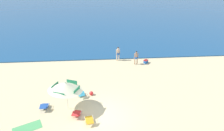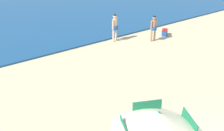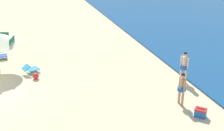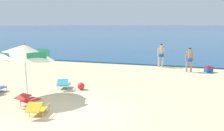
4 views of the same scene
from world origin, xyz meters
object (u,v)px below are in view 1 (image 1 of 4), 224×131
lounge_chair_facing_sea (81,94)px  person_standing_beside (136,57)px  lounge_chair_beside_umbrella (89,120)px  beach_towel (27,128)px  lounge_chair_spare_folded (77,113)px  person_standing_near_shore (118,53)px  beach_ball (91,93)px  cooler_box (146,61)px  lounge_chair_under_umbrella (44,106)px  beach_umbrella_striped_main (66,86)px

lounge_chair_facing_sea → person_standing_beside: (5.90, 6.11, 0.66)m
lounge_chair_beside_umbrella → beach_towel: size_ratio=0.54×
lounge_chair_spare_folded → person_standing_near_shore: (4.08, 9.98, 0.71)m
lounge_chair_spare_folded → beach_ball: size_ratio=2.75×
cooler_box → beach_ball: cooler_box is taller
lounge_chair_under_umbrella → lounge_chair_beside_umbrella: size_ratio=0.90×
beach_umbrella_striped_main → lounge_chair_under_umbrella: 2.47m
lounge_chair_beside_umbrella → beach_towel: (-4.12, -0.18, -0.26)m
beach_towel → beach_ball: bearing=40.6°
lounge_chair_beside_umbrella → beach_towel: bearing=-177.5°
lounge_chair_under_umbrella → lounge_chair_facing_sea: lounge_chair_facing_sea is taller
cooler_box → beach_towel: cooler_box is taller
lounge_chair_facing_sea → person_standing_beside: 8.52m
lounge_chair_beside_umbrella → beach_towel: 4.13m
person_standing_beside → cooler_box: 1.46m
person_standing_beside → beach_ball: person_standing_beside is taller
lounge_chair_spare_folded → beach_ball: lounge_chair_spare_folded is taller
lounge_chair_spare_folded → person_standing_near_shore: person_standing_near_shore is taller
beach_umbrella_striped_main → lounge_chair_beside_umbrella: bearing=-45.1°
person_standing_beside → beach_ball: (-5.04, -5.97, -0.76)m
person_standing_beside → beach_ball: bearing=-130.2°
beach_umbrella_striped_main → lounge_chair_spare_folded: size_ratio=3.74×
lounge_chair_facing_sea → cooler_box: bearing=41.7°
person_standing_beside → beach_towel: (-9.24, -9.56, -0.93)m
lounge_chair_beside_umbrella → beach_umbrella_striped_main: bearing=134.9°
lounge_chair_spare_folded → cooler_box: (7.28, 8.92, -0.08)m
beach_umbrella_striped_main → beach_towel: (-2.46, -1.84, -1.99)m
lounge_chair_facing_sea → beach_towel: lounge_chair_facing_sea is taller
lounge_chair_beside_umbrella → lounge_chair_spare_folded: 1.17m
lounge_chair_spare_folded → cooler_box: bearing=50.8°
person_standing_near_shore → person_standing_beside: bearing=-34.1°
person_standing_near_shore → beach_towel: size_ratio=0.95×
lounge_chair_beside_umbrella → beach_ball: size_ratio=2.84×
lounge_chair_facing_sea → beach_towel: size_ratio=0.56×
lounge_chair_spare_folded → beach_towel: lounge_chair_spare_folded is taller
cooler_box → beach_ball: size_ratio=1.75×
lounge_chair_spare_folded → beach_towel: size_ratio=0.53×
person_standing_beside → beach_towel: size_ratio=0.90×
beach_umbrella_striped_main → lounge_chair_facing_sea: beach_umbrella_striped_main is taller
beach_umbrella_striped_main → person_standing_beside: bearing=48.7°
lounge_chair_facing_sea → beach_towel: (-3.34, -3.45, -0.26)m
lounge_chair_beside_umbrella → lounge_chair_facing_sea: lounge_chair_beside_umbrella is taller
beach_ball → person_standing_beside: bearing=49.8°
lounge_chair_facing_sea → lounge_chair_spare_folded: bearing=-93.2°
lounge_chair_beside_umbrella → person_standing_beside: 10.71m
beach_umbrella_striped_main → lounge_chair_facing_sea: bearing=61.3°
person_standing_near_shore → lounge_chair_facing_sea: bearing=-117.9°
beach_towel → person_standing_near_shore: bearing=56.2°
person_standing_beside → beach_towel: person_standing_beside is taller
lounge_chair_spare_folded → cooler_box: lounge_chair_spare_folded is taller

